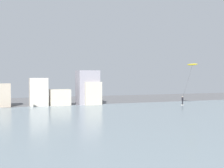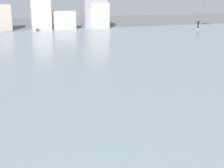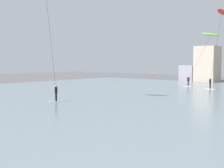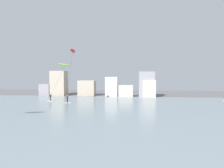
# 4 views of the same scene
# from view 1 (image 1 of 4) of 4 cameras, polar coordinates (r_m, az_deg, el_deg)

# --- Properties ---
(water_bay) EXTENTS (84.00, 52.00, 0.10)m
(water_bay) POSITION_cam_1_polar(r_m,az_deg,el_deg) (29.53, -4.23, -9.40)
(water_bay) COLOR gray
(water_bay) RESTS_ON ground
(far_shore_buildings) EXTENTS (32.55, 6.24, 7.00)m
(far_shore_buildings) POSITION_cam_1_polar(r_m,az_deg,el_deg) (55.73, -16.74, -1.43)
(far_shore_buildings) COLOR gray
(far_shore_buildings) RESTS_ON ground
(kitesurfer_yellow) EXTENTS (3.33, 3.78, 8.05)m
(kitesurfer_yellow) POSITION_cam_1_polar(r_m,az_deg,el_deg) (57.48, 15.59, 3.24)
(kitesurfer_yellow) COLOR silver
(kitesurfer_yellow) RESTS_ON water_bay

